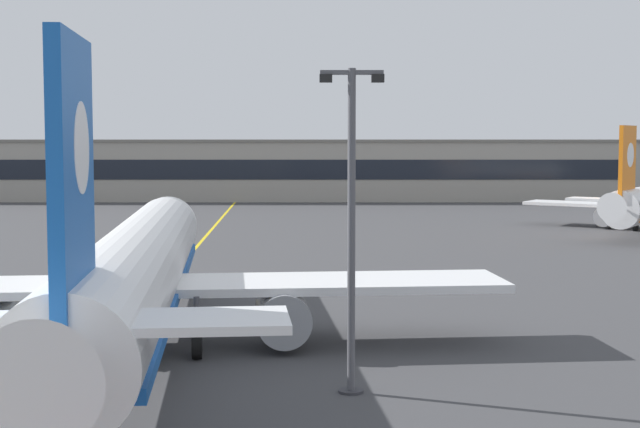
{
  "coord_description": "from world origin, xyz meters",
  "views": [
    {
      "loc": [
        9.68,
        -28.75,
        9.01
      ],
      "look_at": [
        9.83,
        8.18,
        6.05
      ],
      "focal_mm": 52.95,
      "sensor_mm": 36.0,
      "label": 1
    }
  ],
  "objects": [
    {
      "name": "apron_lamp_post",
      "position": [
        10.79,
        4.14,
        6.01
      ],
      "size": [
        2.24,
        0.9,
        11.44
      ],
      "color": "#515156",
      "rests_on": "ground"
    },
    {
      "name": "safety_cone_by_nose_gear",
      "position": [
        3.59,
        26.1,
        0.26
      ],
      "size": [
        0.44,
        0.44,
        0.55
      ],
      "color": "orange",
      "rests_on": "ground"
    },
    {
      "name": "taxiway_centreline",
      "position": [
        0.0,
        30.0,
        0.0
      ],
      "size": [
        5.98,
        179.92,
        0.01
      ],
      "primitive_type": "cube",
      "rotation": [
        0.0,
        0.0,
        0.03
      ],
      "color": "yellow",
      "rests_on": "ground"
    },
    {
      "name": "airliner_foreground",
      "position": [
        1.88,
        10.88,
        3.37
      ],
      "size": [
        32.31,
        41.52,
        11.65
      ],
      "color": "white",
      "rests_on": "ground"
    },
    {
      "name": "ground_plane",
      "position": [
        0.0,
        0.0,
        0.0
      ],
      "size": [
        400.0,
        400.0,
        0.0
      ],
      "primitive_type": "plane",
      "color": "#3D3D3F"
    },
    {
      "name": "terminal_building",
      "position": [
        -5.49,
        110.16,
        4.44
      ],
      "size": [
        122.43,
        12.4,
        8.87
      ],
      "color": "#9E998E",
      "rests_on": "ground"
    }
  ]
}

